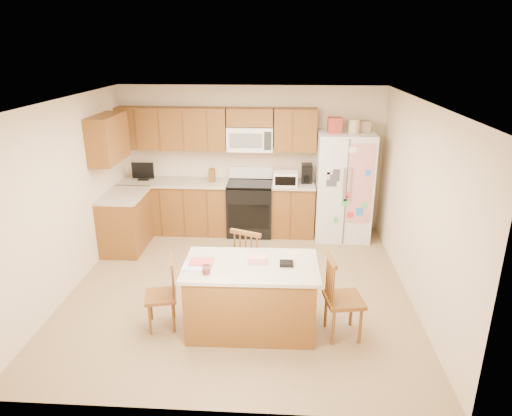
# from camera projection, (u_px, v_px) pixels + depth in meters

# --- Properties ---
(ground) EXTENTS (4.50, 4.50, 0.00)m
(ground) POSITION_uv_depth(u_px,v_px,m) (240.00, 287.00, 6.25)
(ground) COLOR #94774B
(ground) RESTS_ON ground
(room_shell) EXTENTS (4.60, 4.60, 2.52)m
(room_shell) POSITION_uv_depth(u_px,v_px,m) (238.00, 187.00, 5.76)
(room_shell) COLOR beige
(room_shell) RESTS_ON ground
(cabinetry) EXTENTS (3.36, 1.56, 2.15)m
(cabinetry) POSITION_uv_depth(u_px,v_px,m) (191.00, 184.00, 7.68)
(cabinetry) COLOR brown
(cabinetry) RESTS_ON ground
(stove) EXTENTS (0.76, 0.65, 1.13)m
(stove) POSITION_uv_depth(u_px,v_px,m) (250.00, 207.00, 7.91)
(stove) COLOR black
(stove) RESTS_ON ground
(refrigerator) EXTENTS (0.90, 0.79, 2.04)m
(refrigerator) POSITION_uv_depth(u_px,v_px,m) (343.00, 185.00, 7.60)
(refrigerator) COLOR white
(refrigerator) RESTS_ON ground
(island) EXTENTS (1.52, 0.91, 0.91)m
(island) POSITION_uv_depth(u_px,v_px,m) (251.00, 296.00, 5.22)
(island) COLOR brown
(island) RESTS_ON ground
(windsor_chair_left) EXTENTS (0.43, 0.44, 0.86)m
(windsor_chair_left) POSITION_uv_depth(u_px,v_px,m) (163.00, 295.00, 5.26)
(windsor_chair_left) COLOR brown
(windsor_chair_left) RESTS_ON ground
(windsor_chair_back) EXTENTS (0.55, 0.54, 1.00)m
(windsor_chair_back) POSITION_uv_depth(u_px,v_px,m) (251.00, 265.00, 5.84)
(windsor_chair_back) COLOR brown
(windsor_chair_back) RESTS_ON ground
(windsor_chair_right) EXTENTS (0.46, 0.48, 0.99)m
(windsor_chair_right) POSITION_uv_depth(u_px,v_px,m) (342.00, 299.00, 5.07)
(windsor_chair_right) COLOR brown
(windsor_chair_right) RESTS_ON ground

